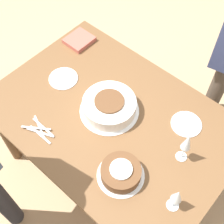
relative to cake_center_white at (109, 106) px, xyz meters
The scene contains 10 objects.
ground_plane 0.79m from the cake_center_white, 28.69° to the right, with size 12.00×12.00×0.00m, color tan.
dining_table 0.16m from the cake_center_white, 28.69° to the right, with size 1.43×0.99×0.74m.
cake_center_white is the anchor object (origin of this frame).
cake_front_chocolate 0.41m from the cake_center_white, 39.83° to the right, with size 0.25×0.25×0.09m.
wine_glass_near 0.65m from the cake_center_white, 19.24° to the right, with size 0.06×0.06×0.19m.
wine_glass_far 0.50m from the cake_center_white, ahead, with size 0.06×0.06×0.23m.
dessert_plate_left 0.39m from the cake_center_white, behind, with size 0.19×0.19×0.01m.
dessert_plate_right 0.46m from the cake_center_white, 29.48° to the left, with size 0.18×0.18×0.01m.
fork_pile 0.42m from the cake_center_white, 119.18° to the right, with size 0.21×0.11×0.01m.
napkin_stack 0.62m from the cake_center_white, 151.76° to the left, with size 0.16×0.18×0.03m.
Camera 1 is at (0.66, -0.74, 2.27)m, focal length 50.00 mm.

